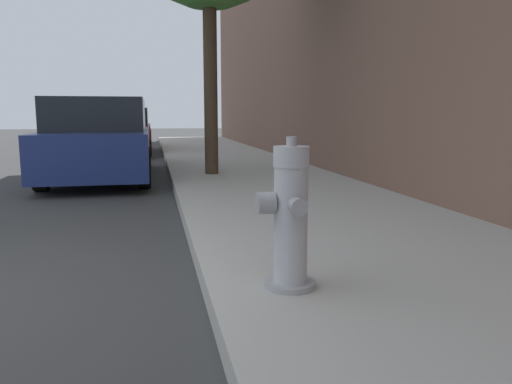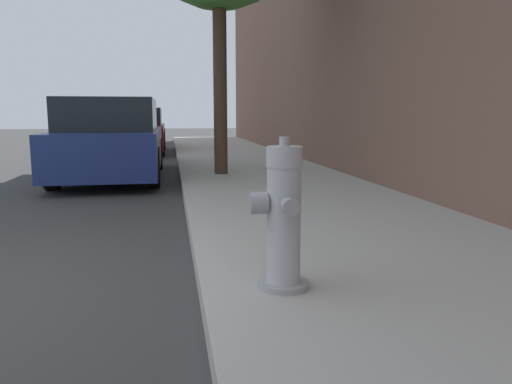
# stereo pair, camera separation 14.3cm
# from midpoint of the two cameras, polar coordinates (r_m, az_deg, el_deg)

# --- Properties ---
(sidewalk_slab) EXTENTS (2.89, 40.00, 0.16)m
(sidewalk_slab) POSITION_cam_midpoint_polar(r_m,az_deg,el_deg) (3.77, 15.33, -8.67)
(sidewalk_slab) COLOR #A8A59E
(sidewalk_slab) RESTS_ON ground_plane
(fire_hydrant) EXTENTS (0.36, 0.37, 0.91)m
(fire_hydrant) POSITION_cam_midpoint_polar(r_m,az_deg,el_deg) (2.98, 2.49, -3.08)
(fire_hydrant) COLOR #97979C
(fire_hydrant) RESTS_ON sidewalk_slab
(parked_car_near) EXTENTS (1.78, 4.55, 1.47)m
(parked_car_near) POSITION_cam_midpoint_polar(r_m,az_deg,el_deg) (9.70, -17.73, 5.60)
(parked_car_near) COLOR navy
(parked_car_near) RESTS_ON ground_plane
(parked_car_mid) EXTENTS (1.74, 4.44, 1.38)m
(parked_car_mid) POSITION_cam_midpoint_polar(r_m,az_deg,el_deg) (15.86, -15.32, 6.70)
(parked_car_mid) COLOR maroon
(parked_car_mid) RESTS_ON ground_plane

